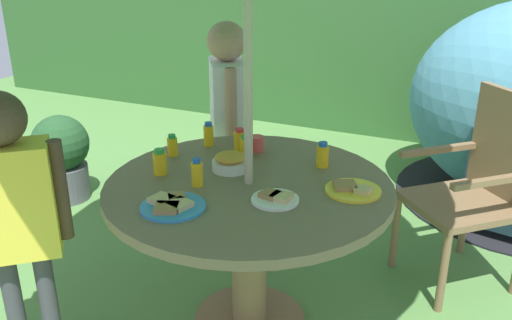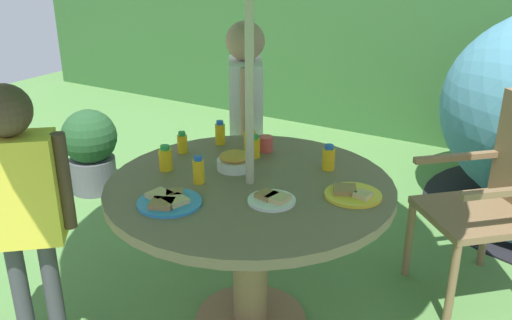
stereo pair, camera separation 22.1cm
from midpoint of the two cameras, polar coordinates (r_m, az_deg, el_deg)
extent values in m
cube|color=#33602D|center=(5.18, 19.80, 13.11)|extent=(9.00, 0.70, 1.97)
cylinder|color=brown|center=(2.67, 1.90, -16.28)|extent=(0.51, 0.51, 0.03)
cylinder|color=brown|center=(2.48, 1.99, -10.40)|extent=(0.16, 0.16, 0.68)
cylinder|color=#75664C|center=(2.31, 2.11, -2.87)|extent=(1.22, 1.22, 0.04)
cylinder|color=#B7AD8C|center=(2.19, 2.24, 5.73)|extent=(0.04, 0.04, 2.12)
cylinder|color=brown|center=(3.03, 17.69, -7.96)|extent=(0.04, 0.04, 0.42)
cylinder|color=brown|center=(2.74, 21.97, -12.04)|extent=(0.04, 0.04, 0.42)
cylinder|color=brown|center=(3.26, 24.59, -6.74)|extent=(0.04, 0.04, 0.42)
cube|color=brown|center=(2.89, 24.08, -5.25)|extent=(0.67, 0.67, 0.04)
cube|color=brown|center=(2.96, 22.44, 0.25)|extent=(0.38, 0.36, 0.03)
cube|color=brown|center=(2.66, 27.34, -2.97)|extent=(0.38, 0.36, 0.03)
cylinder|color=#595960|center=(4.03, -15.06, -1.46)|extent=(0.32, 0.32, 0.24)
sphere|color=#234C28|center=(3.93, -15.46, 2.32)|extent=(0.38, 0.38, 0.38)
cylinder|color=brown|center=(3.35, 0.84, -2.41)|extent=(0.08, 0.08, 0.57)
cylinder|color=brown|center=(3.23, 0.97, -3.43)|extent=(0.08, 0.08, 0.57)
cube|color=white|center=(3.11, 0.96, 5.93)|extent=(0.33, 0.38, 0.48)
cylinder|color=tan|center=(3.28, 0.79, 7.22)|extent=(0.06, 0.06, 0.43)
cylinder|color=tan|center=(2.92, 1.16, 5.39)|extent=(0.06, 0.06, 0.43)
sphere|color=tan|center=(3.03, 1.00, 12.28)|extent=(0.22, 0.22, 0.22)
cylinder|color=#3F3F47|center=(2.55, -20.93, -13.13)|extent=(0.07, 0.07, 0.53)
cylinder|color=#3F3F47|center=(2.52, -17.97, -13.07)|extent=(0.07, 0.07, 0.53)
cube|color=yellow|center=(2.30, -20.97, -2.98)|extent=(0.34, 0.33, 0.45)
cylinder|color=#4C3828|center=(2.26, -16.74, -2.23)|extent=(0.06, 0.06, 0.40)
sphere|color=#4C3828|center=(2.19, -22.11, 4.76)|extent=(0.20, 0.20, 0.20)
cylinder|color=white|center=(2.43, 0.41, -0.49)|extent=(0.16, 0.16, 0.04)
ellipsoid|color=gold|center=(2.42, 0.41, 0.32)|extent=(0.14, 0.14, 0.04)
cylinder|color=white|center=(2.14, 4.61, -4.28)|extent=(0.19, 0.19, 0.01)
cube|color=tan|center=(2.13, 5.27, -4.01)|extent=(0.08, 0.08, 0.02)
cube|color=#9E7547|center=(2.15, 4.08, -3.71)|extent=(0.08, 0.08, 0.02)
cylinder|color=#338CD8|center=(2.13, -6.07, -4.48)|extent=(0.25, 0.25, 0.01)
cube|color=tan|center=(2.11, -5.43, -4.29)|extent=(0.10, 0.10, 0.02)
cube|color=#9E7547|center=(2.17, -5.58, -3.54)|extent=(0.09, 0.09, 0.02)
cube|color=tan|center=(2.16, -7.15, -3.69)|extent=(0.10, 0.10, 0.02)
cube|color=#9E7547|center=(2.09, -6.79, -4.58)|extent=(0.11, 0.11, 0.02)
cylinder|color=yellow|center=(2.24, 12.89, -3.62)|extent=(0.23, 0.23, 0.01)
cube|color=tan|center=(2.21, 13.91, -3.61)|extent=(0.07, 0.07, 0.02)
cube|color=#9E7547|center=(2.24, 12.05, -3.08)|extent=(0.12, 0.12, 0.02)
cylinder|color=yellow|center=(2.43, -6.84, -0.01)|extent=(0.06, 0.06, 0.10)
cylinder|color=green|center=(2.41, -6.90, 1.26)|extent=(0.04, 0.04, 0.02)
cylinder|color=yellow|center=(2.46, 10.13, 0.05)|extent=(0.06, 0.06, 0.10)
cylinder|color=blue|center=(2.43, 10.22, 1.32)|extent=(0.04, 0.04, 0.02)
cylinder|color=yellow|center=(2.65, 1.72, 2.00)|extent=(0.06, 0.06, 0.09)
cylinder|color=red|center=(2.64, 1.73, 3.12)|extent=(0.04, 0.04, 0.02)
cylinder|color=yellow|center=(2.63, -5.30, 1.64)|extent=(0.05, 0.05, 0.09)
cylinder|color=green|center=(2.61, -5.34, 2.72)|extent=(0.03, 0.03, 0.02)
cylinder|color=yellow|center=(2.72, -1.45, 2.67)|extent=(0.05, 0.05, 0.10)
cylinder|color=blue|center=(2.71, -1.46, 3.88)|extent=(0.03, 0.03, 0.02)
cylinder|color=yellow|center=(2.28, -3.25, -1.27)|extent=(0.05, 0.05, 0.10)
cylinder|color=blue|center=(2.26, -3.29, 0.14)|extent=(0.03, 0.03, 0.02)
cylinder|color=yellow|center=(2.56, 2.24, 1.23)|extent=(0.06, 0.06, 0.09)
cylinder|color=green|center=(2.54, 2.26, 2.38)|extent=(0.04, 0.04, 0.02)
cylinder|color=#E04C47|center=(2.64, 3.45, 1.65)|extent=(0.07, 0.07, 0.07)
camera|label=1|loc=(0.11, -87.14, 1.15)|focal=38.43mm
camera|label=2|loc=(0.11, 92.86, -1.15)|focal=38.43mm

